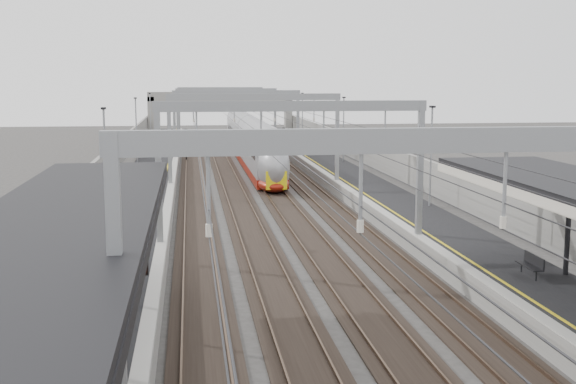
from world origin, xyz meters
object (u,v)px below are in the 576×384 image
object	(u,v)px
train	(252,146)
signal_green	(186,139)
overbridge	(220,102)
bench	(532,263)

from	to	relation	value
train	signal_green	distance (m)	7.78
overbridge	bench	size ratio (longest dim) A/B	13.14
bench	train	bearing A→B (deg)	97.97
signal_green	train	bearing A→B (deg)	-30.40
bench	signal_green	distance (m)	53.68
train	overbridge	bearing A→B (deg)	92.26
overbridge	train	size ratio (longest dim) A/B	0.49
train	bench	xyz separation A→B (m)	(6.73, -48.04, -0.43)
train	signal_green	size ratio (longest dim) A/B	13.05
signal_green	overbridge	bearing A→B (deg)	81.33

